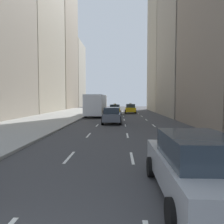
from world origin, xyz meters
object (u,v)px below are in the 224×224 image
taxi_second (115,109)px  city_bus (97,104)px  sedan_silver_behind (195,166)px  sedan_black_near (112,115)px  taxi_lead (130,109)px

taxi_second → city_bus: size_ratio=0.38×
taxi_second → sedan_silver_behind: taxi_second is taller
city_bus → sedan_silver_behind: bearing=-78.9°
sedan_black_near → sedan_silver_behind: size_ratio=0.90×
taxi_second → sedan_black_near: 13.86m
taxi_second → city_bus: (-2.81, -2.75, 0.91)m
taxi_lead → sedan_silver_behind: bearing=-90.0°
taxi_lead → sedan_silver_behind: size_ratio=0.89×
taxi_lead → sedan_black_near: bearing=-99.1°
sedan_silver_behind → city_bus: (-5.61, 28.68, 0.91)m
taxi_lead → sedan_silver_behind: taxi_lead is taller
taxi_second → city_bus: city_bus is taller
sedan_silver_behind → taxi_second: bearing=95.1°
taxi_lead → sedan_black_near: (-2.80, -17.46, 0.00)m
sedan_silver_behind → city_bus: bearing=101.1°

